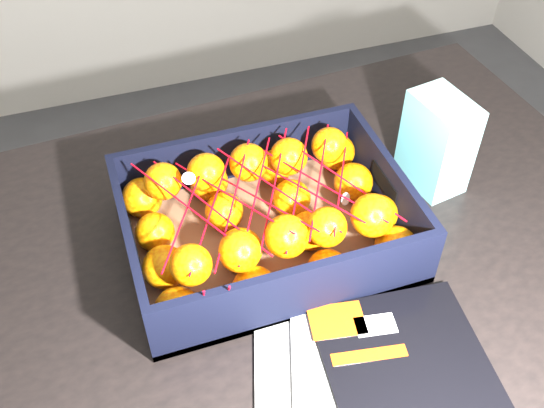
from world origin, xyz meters
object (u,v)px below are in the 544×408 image
object	(u,v)px
magazine_stack	(377,397)
retail_carton	(437,143)
table	(278,286)
produce_crate	(266,227)

from	to	relation	value
magazine_stack	retail_carton	size ratio (longest dim) A/B	2.22
table	retail_carton	world-z (taller)	retail_carton
table	retail_carton	bearing A→B (deg)	11.96
table	produce_crate	bearing A→B (deg)	128.89
produce_crate	table	bearing A→B (deg)	-51.11
table	produce_crate	size ratio (longest dim) A/B	3.00
magazine_stack	produce_crate	bearing A→B (deg)	98.87
produce_crate	magazine_stack	bearing A→B (deg)	-81.13
retail_carton	produce_crate	bearing A→B (deg)	178.55
produce_crate	retail_carton	world-z (taller)	retail_carton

